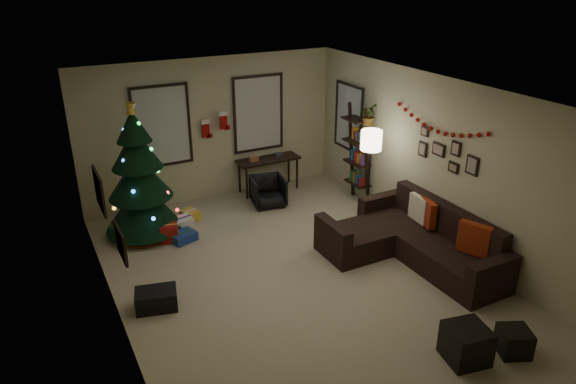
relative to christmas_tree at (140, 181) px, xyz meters
The scene contains 29 objects.
floor 3.14m from the christmas_tree, 56.60° to the right, with size 7.00×7.00×0.00m, color tan.
ceiling 3.45m from the christmas_tree, 56.60° to the right, with size 7.00×7.00×0.00m, color white.
wall_back 1.96m from the christmas_tree, 31.56° to the left, with size 5.00×5.00×0.00m, color #C0BA92.
wall_front 6.22m from the christmas_tree, 74.67° to the right, with size 5.00×5.00×0.00m, color #C0BA92.
wall_left 2.66m from the christmas_tree, 109.00° to the right, with size 7.00×7.00×0.00m, color #C0BA92.
wall_right 4.85m from the christmas_tree, 31.02° to the right, with size 7.00×7.00×0.00m, color #C0BA92.
window_back_left 1.33m from the christmas_tree, 54.73° to the left, with size 1.05×0.06×1.50m.
window_back_right 2.83m from the christmas_tree, 20.69° to the left, with size 1.05×0.06×1.50m.
window_right_wall 4.15m from the christmas_tree, ahead, with size 0.06×0.90×1.30m.
christmas_tree is the anchor object (origin of this frame).
presents 0.94m from the christmas_tree, 30.87° to the right, with size 1.50×1.00×0.30m.
sofa 4.48m from the christmas_tree, 37.80° to the right, with size 1.81×2.64×0.85m.
pillow_red_a 5.26m from the christmas_tree, 42.75° to the right, with size 0.12×0.46×0.46m, color maroon.
pillow_red_b 4.65m from the christmas_tree, 33.92° to the right, with size 0.11×0.42×0.42m, color maroon.
pillow_cream 4.55m from the christmas_tree, 31.92° to the right, with size 0.12×0.42×0.42m, color beige.
ottoman_near 5.48m from the christmas_tree, 62.43° to the right, with size 0.46×0.46×0.44m, color black.
ottoman_far 5.93m from the christmas_tree, 58.23° to the right, with size 0.34×0.34×0.32m, color black.
desk 2.80m from the christmas_tree, 15.22° to the left, with size 1.26×0.45×0.68m.
desk_chair 2.45m from the christmas_tree, ahead, with size 0.56×0.52×0.57m, color black.
bookshelf 3.98m from the christmas_tree, ahead, with size 0.30×0.56×1.90m.
potted_plant 4.10m from the christmas_tree, 10.96° to the right, with size 0.45×0.38×0.49m, color #4C4C4C.
floor_lamp 3.87m from the christmas_tree, 20.85° to the right, with size 0.36×0.36×1.69m.
art_map 2.08m from the christmas_tree, 115.14° to the right, with size 0.04×0.60×0.50m.
art_abstract 3.16m from the christmas_tree, 105.61° to the right, with size 0.04×0.45×0.35m.
gallery 4.89m from the christmas_tree, 31.89° to the right, with size 0.03×1.25×0.54m.
garland 4.83m from the christmas_tree, 29.95° to the right, with size 0.08×1.90×0.30m, color #A5140C, non-canonical shape.
stocking_left 1.82m from the christmas_tree, 31.96° to the left, with size 0.20×0.05×0.36m.
stocking_right 2.10m from the christmas_tree, 24.90° to the left, with size 0.20×0.05×0.36m.
storage_bin 2.36m from the christmas_tree, 99.94° to the right, with size 0.54×0.36×0.27m, color black.
Camera 1 is at (-3.18, -5.63, 4.20)m, focal length 32.68 mm.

